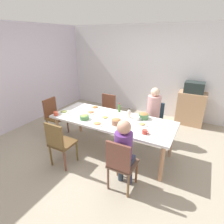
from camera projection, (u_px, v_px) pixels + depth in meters
The scene contains 28 objects.
ground_plane at pixel (112, 150), 3.85m from camera, with size 6.52×6.52×0.00m, color #A49985.
wall_back at pixel (151, 71), 5.34m from camera, with size 5.67×0.12×2.60m, color silver.
wall_left at pixel (16, 77), 4.55m from camera, with size 0.12×5.05×2.60m, color silver.
dining_table at pixel (112, 122), 3.58m from camera, with size 2.44×0.97×0.74m.
chair_0 at pixel (54, 114), 4.35m from camera, with size 0.40×0.40×0.90m.
chair_1 at pixel (121, 163), 2.68m from camera, with size 0.40×0.40×0.90m.
person_1 at pixel (124, 149), 2.68m from camera, with size 0.30×0.30×1.18m.
chair_2 at pixel (153, 119), 4.08m from camera, with size 0.40×0.40×0.90m.
person_2 at pixel (153, 111), 3.92m from camera, with size 0.30×0.30×1.27m.
chair_3 at pixel (59, 142), 3.21m from camera, with size 0.40×0.40×0.90m.
chair_4 at pixel (107, 110), 4.62m from camera, with size 0.40×0.40×0.90m.
plate_0 at pixel (91, 112), 3.83m from camera, with size 0.24×0.24×0.04m.
plate_1 at pixel (105, 118), 3.58m from camera, with size 0.20×0.20×0.04m.
plate_2 at pixel (95, 108), 4.09m from camera, with size 0.23×0.23×0.04m.
plate_3 at pixel (64, 112), 3.85m from camera, with size 0.24×0.24×0.04m.
plate_4 at pixel (142, 124), 3.30m from camera, with size 0.20×0.20×0.04m.
plate_5 at pixel (97, 124), 3.33m from camera, with size 0.24×0.24×0.04m.
bowl_0 at pixel (116, 122), 3.32m from camera, with size 0.18×0.18×0.11m.
bowl_1 at pixel (144, 116), 3.56m from camera, with size 0.20×0.20×0.12m.
bowl_2 at pixel (84, 117), 3.53m from camera, with size 0.18×0.18×0.09m.
cup_0 at pixel (138, 118), 3.49m from camera, with size 0.12×0.08×0.07m.
cup_1 at pixel (56, 114), 3.70m from camera, with size 0.12×0.08×0.08m.
cup_2 at pixel (123, 123), 3.30m from camera, with size 0.11×0.08×0.08m.
cup_3 at pixel (145, 132), 3.00m from camera, with size 0.13×0.09×0.07m.
bottle_0 at pixel (119, 108), 3.85m from camera, with size 0.05×0.05×0.20m.
bottle_1 at pixel (129, 113), 3.58m from camera, with size 0.07×0.07×0.20m.
side_cabinet at pixel (191, 108), 4.88m from camera, with size 0.70×0.44×0.90m, color tan.
microwave at pixel (194, 87), 4.65m from camera, with size 0.48×0.36×0.28m, color #232E2C.
Camera 1 is at (1.52, -2.84, 2.26)m, focal length 28.73 mm.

